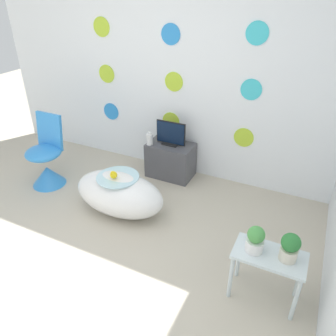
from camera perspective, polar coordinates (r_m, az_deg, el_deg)
The scene contains 11 objects.
ground_plane at distance 2.91m, azimuth -19.31°, elevation -19.39°, with size 12.00×12.00×0.00m, color #BCB29E.
wall_back_dotted at distance 3.84m, azimuth 0.84°, elevation 17.52°, with size 4.81×0.05×2.60m.
bathtub at distance 3.40m, azimuth -8.47°, elevation -4.42°, with size 0.98×0.52×0.45m.
rubber_duck at distance 3.22m, azimuth -9.49°, elevation -1.15°, with size 0.07×0.08×0.09m.
chair at distance 4.06m, azimuth -20.40°, elevation 0.74°, with size 0.41×0.41×0.83m.
tv_cabinet at distance 4.00m, azimuth 0.45°, elevation 1.41°, with size 0.55×0.34×0.43m.
tv at distance 3.85m, azimuth 0.48°, elevation 5.85°, with size 0.37×0.12×0.28m.
vase at distance 3.87m, azimuth -3.21°, elevation 5.07°, with size 0.08×0.08×0.16m.
side_table at distance 2.57m, azimuth 17.05°, elevation -15.49°, with size 0.51×0.28×0.44m.
potted_plant_left at distance 2.45m, azimuth 14.97°, elevation -11.94°, with size 0.13×0.13×0.21m.
potted_plant_right at distance 2.44m, azimuth 20.47°, elevation -12.75°, with size 0.13×0.13×0.22m.
Camera 1 is at (1.58, -1.18, 2.14)m, focal length 35.00 mm.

